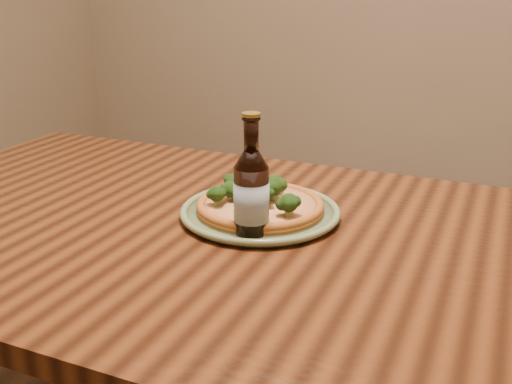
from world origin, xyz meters
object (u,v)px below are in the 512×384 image
at_px(table, 231,273).
at_px(beer_bottle, 251,194).
at_px(plate, 260,212).
at_px(pizza, 259,203).

bearing_deg(table, beer_bottle, -25.08).
xyz_separation_m(table, plate, (0.03, 0.07, 0.10)).
height_order(pizza, beer_bottle, beer_bottle).
height_order(table, beer_bottle, beer_bottle).
height_order(plate, pizza, pizza).
relative_size(table, pizza, 6.46).
height_order(table, pizza, pizza).
distance_m(plate, beer_bottle, 0.13).
bearing_deg(table, pizza, 68.21).
relative_size(pizza, beer_bottle, 1.08).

